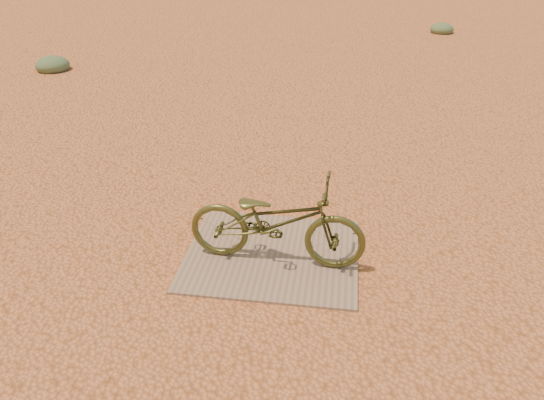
# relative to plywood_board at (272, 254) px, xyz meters

# --- Properties ---
(ground) EXTENTS (120.00, 120.00, 0.00)m
(ground) POSITION_rel_plywood_board_xyz_m (-0.34, 0.36, -0.01)
(ground) COLOR #CA7547
(ground) RESTS_ON ground
(plywood_board) EXTENTS (1.46, 1.26, 0.02)m
(plywood_board) POSITION_rel_plywood_board_xyz_m (0.00, 0.00, 0.00)
(plywood_board) COLOR #7C6B56
(plywood_board) RESTS_ON ground
(bicycle) EXTENTS (1.47, 0.57, 0.76)m
(bicycle) POSITION_rel_plywood_board_xyz_m (0.05, -0.09, 0.39)
(bicycle) COLOR #41461F
(bicycle) RESTS_ON plywood_board
(kale_a) EXTENTS (0.61, 0.61, 0.33)m
(kale_a) POSITION_rel_plywood_board_xyz_m (-4.81, 5.27, -0.01)
(kale_a) COLOR #566B49
(kale_a) RESTS_ON ground
(kale_b) EXTENTS (0.54, 0.54, 0.30)m
(kale_b) POSITION_rel_plywood_board_xyz_m (2.68, 9.68, -0.01)
(kale_b) COLOR #566B49
(kale_b) RESTS_ON ground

